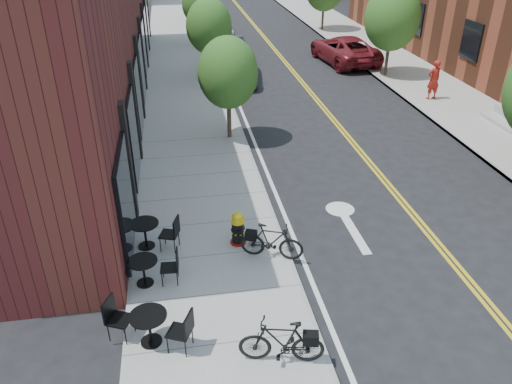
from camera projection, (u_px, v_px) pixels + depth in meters
ground at (302, 288)px, 11.66m from camera, size 120.00×120.00×0.00m
sidewalk_near at (192, 131)px, 19.94m from camera, size 4.00×70.00×0.12m
sidewalk_far at (469, 113)px, 21.68m from camera, size 4.00×70.00×0.12m
building_near at (75, 26)px, 21.04m from camera, size 5.00×28.00×7.00m
tree_near_a at (228, 73)px, 18.03m from camera, size 2.20×2.20×3.81m
tree_near_b at (209, 26)px, 24.86m from camera, size 2.30×2.30×3.98m
tree_near_c at (198, 5)px, 31.82m from camera, size 2.10×2.10×3.67m
tree_far_b at (392, 17)px, 25.16m from camera, size 2.80×2.80×4.62m
fire_hydrant at (238, 228)px, 12.85m from camera, size 0.51×0.51×0.94m
bicycle_left at (282, 342)px, 9.40m from camera, size 1.70×0.81×0.99m
bicycle_right at (272, 241)px, 12.29m from camera, size 1.64×0.99×0.95m
bistro_set_a at (149, 325)px, 9.82m from camera, size 1.74×1.11×0.93m
bistro_set_b at (143, 269)px, 11.43m from camera, size 1.60×0.72×0.86m
bistro_set_c at (145, 231)px, 12.70m from camera, size 1.77×0.96×0.93m
parked_car_a at (238, 65)px, 25.68m from camera, size 2.48×4.90×1.60m
parked_car_b at (231, 52)px, 28.44m from camera, size 1.63×4.49×1.47m
parked_car_c at (218, 27)px, 34.77m from camera, size 2.08×4.83×1.38m
parked_car_far at (344, 49)px, 28.81m from camera, size 3.14×5.76×1.53m
pedestrian at (434, 80)px, 22.73m from camera, size 0.72×0.53×1.79m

